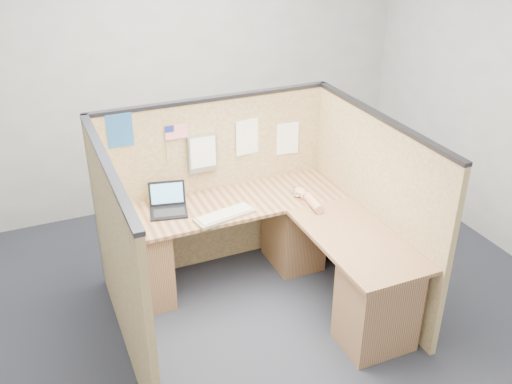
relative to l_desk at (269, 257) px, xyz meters
name	(u,v)px	position (x,y,z in m)	size (l,w,h in m)	color
floor	(262,323)	(-0.18, -0.29, -0.39)	(5.00, 5.00, 0.00)	#1F232C
wall_back	(171,73)	(-0.18, 1.96, 1.01)	(5.00, 5.00, 0.00)	#9C9FA1
cubicle_partitions	(240,213)	(-0.18, 0.14, 0.38)	(2.06, 1.83, 1.53)	brown
l_desk	(269,257)	(0.00, 0.00, 0.00)	(1.95, 1.75, 0.73)	brown
laptop	(166,205)	(-0.68, 0.47, 0.39)	(0.33, 0.33, 0.21)	black
keyboard	(225,215)	(-0.30, 0.19, 0.35)	(0.51, 0.26, 0.03)	gray
mouse	(300,194)	(0.40, 0.27, 0.36)	(0.11, 0.07, 0.05)	silver
hand_forearm	(309,199)	(0.41, 0.13, 0.38)	(0.11, 0.39, 0.08)	tan
blue_poster	(120,130)	(-0.94, 0.68, 0.98)	(0.20, 0.00, 0.26)	#205595
american_flag	(174,133)	(-0.53, 0.67, 0.90)	(0.19, 0.01, 0.32)	olive
file_holder	(202,153)	(-0.31, 0.66, 0.69)	(0.24, 0.05, 0.31)	slate
paper_left	(249,137)	(0.12, 0.68, 0.76)	(0.24, 0.00, 0.31)	white
paper_right	(286,139)	(0.47, 0.68, 0.68)	(0.22, 0.00, 0.29)	white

